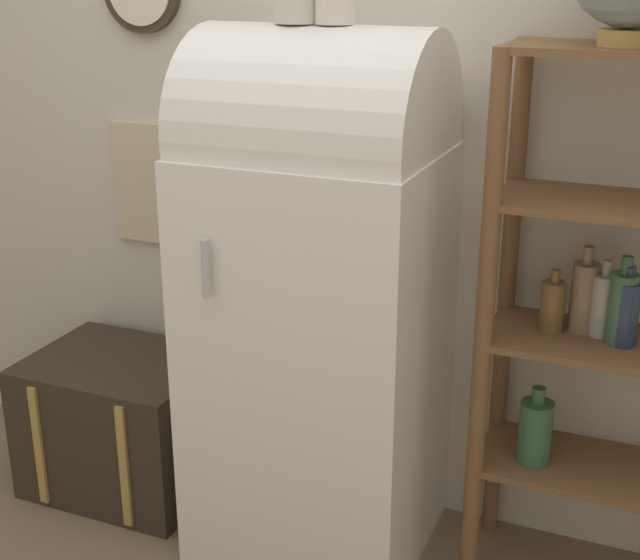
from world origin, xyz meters
name	(u,v)px	position (x,y,z in m)	size (l,w,h in m)	color
wall_back	(359,101)	(0.00, 0.57, 1.35)	(7.00, 0.09, 2.70)	beige
refrigerator	(319,295)	(0.00, 0.25, 0.83)	(0.68, 0.64, 1.60)	white
suitcase_trunk	(124,422)	(-0.75, 0.27, 0.24)	(0.61, 0.49, 0.48)	#33281E
shelf_unit	(595,314)	(0.77, 0.36, 0.85)	(0.60, 0.35, 1.56)	brown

